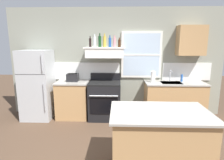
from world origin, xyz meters
TOP-DOWN VIEW (x-y plane):
  - back_wall at (0.03, 2.23)m, footprint 5.40×0.11m
  - refrigerator at (-1.90, 1.84)m, footprint 0.70×0.72m
  - counter_left_of_stove at (-1.05, 1.90)m, footprint 0.79×0.63m
  - toaster at (-1.05, 1.94)m, footprint 0.30×0.20m
  - stove_range at (-0.25, 1.86)m, footprint 0.76×0.69m
  - range_hood_shelf at (-0.25, 1.96)m, footprint 0.96×0.52m
  - bottle_balsamic_dark at (-0.60, 2.01)m, footprint 0.06×0.06m
  - bottle_clear_tall at (-0.49, 1.95)m, footprint 0.06×0.06m
  - bottle_dark_green_wine at (-0.37, 1.96)m, footprint 0.07×0.07m
  - bottle_champagne_gold_foil at (-0.25, 1.97)m, footprint 0.08×0.08m
  - bottle_blue_liqueur at (-0.13, 1.94)m, footprint 0.07×0.07m
  - bottle_rose_pink at (-0.02, 1.90)m, footprint 0.07×0.07m
  - bottle_brown_stout at (0.10, 1.96)m, footprint 0.06×0.06m
  - counter_right_with_sink at (1.45, 1.90)m, footprint 1.43×0.63m
  - sink_faucet at (1.35, 2.00)m, footprint 0.03×0.17m
  - paper_towel_roll at (0.91, 1.90)m, footprint 0.11×0.11m
  - dish_soap_bottle at (1.63, 2.00)m, footprint 0.06×0.06m
  - kitchen_island at (0.68, -0.06)m, footprint 1.40×0.90m
  - upper_cabinet_right at (1.80, 2.04)m, footprint 0.64×0.32m

SIDE VIEW (x-z plane):
  - counter_left_of_stove at x=-1.05m, z-range 0.00..0.91m
  - counter_right_with_sink at x=1.45m, z-range 0.00..0.91m
  - kitchen_island at x=0.68m, z-range 0.00..0.91m
  - stove_range at x=-0.25m, z-range -0.08..1.01m
  - refrigerator at x=-1.90m, z-range 0.00..1.68m
  - dish_soap_bottle at x=1.63m, z-range 0.91..1.09m
  - toaster at x=-1.05m, z-range 0.91..1.10m
  - paper_towel_roll at x=0.91m, z-range 0.91..1.18m
  - sink_faucet at x=1.35m, z-range 0.94..1.22m
  - back_wall at x=0.03m, z-range 0.00..2.70m
  - range_hood_shelf at x=-0.25m, z-range 1.50..1.75m
  - bottle_brown_stout at x=0.10m, z-range 1.73..1.95m
  - bottle_balsamic_dark at x=-0.60m, z-range 1.72..1.98m
  - bottle_rose_pink at x=-0.02m, z-range 1.72..1.99m
  - bottle_blue_liqueur at x=-0.13m, z-range 1.72..2.00m
  - bottle_clear_tall at x=-0.49m, z-range 1.72..2.02m
  - bottle_champagne_gold_foil at x=-0.25m, z-range 1.72..2.04m
  - bottle_dark_green_wine at x=-0.37m, z-range 1.72..2.04m
  - upper_cabinet_right at x=1.80m, z-range 1.55..2.25m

